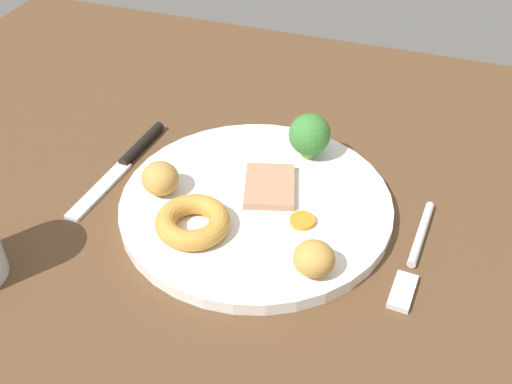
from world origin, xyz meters
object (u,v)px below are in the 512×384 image
Objects in this scene: carrot_coin_front at (303,221)px; fork at (414,256)px; dinner_plate at (256,204)px; roast_potato_left at (314,259)px; roast_potato_right at (160,178)px; meat_slice_main at (270,186)px; knife at (127,160)px; yorkshire_pudding at (193,222)px; broccoli_floret at (314,136)px.

fork is (-11.32, -0.03, -1.26)cm from carrot_coin_front.
carrot_coin_front reaches higher than dinner_plate.
dinner_plate is at bearing -43.29° from roast_potato_left.
roast_potato_right is at bearing -17.64° from roast_potato_left.
roast_potato_right is 1.61× the size of carrot_coin_front.
meat_slice_main is 12.57cm from roast_potato_left.
knife is (25.32, -10.66, -2.54)cm from roast_potato_left.
yorkshire_pudding is (4.34, 6.46, 1.75)cm from dinner_plate.
roast_potato_right is at bearing 0.66° from carrot_coin_front.
knife is at bearing -9.32° from dinner_plate.
yorkshire_pudding reaches higher than meat_slice_main.
dinner_plate is at bearing -168.43° from roast_potato_right.
knife is at bearing -34.73° from roast_potato_right.
yorkshire_pudding is 15.76cm from knife.
roast_potato_left is 19.26cm from roast_potato_right.
meat_slice_main is 2.75× the size of carrot_coin_front.
roast_potato_left is at bearing 105.54° from broccoli_floret.
meat_slice_main reaches higher than fork.
yorkshire_pudding is 7.20cm from roast_potato_right.
carrot_coin_front reaches higher than knife.
carrot_coin_front is at bearing -85.90° from fork.
roast_potato_left is 0.73× the size of broccoli_floret.
yorkshire_pudding is 1.41× the size of broccoli_floret.
carrot_coin_front is 11.74cm from broccoli_floret.
fork is (-26.93, -0.21, -2.74)cm from roast_potato_right.
broccoli_floret is at bearing -139.81° from roast_potato_right.
roast_potato_right reaches higher than fork.
broccoli_floret reaches higher than meat_slice_main.
roast_potato_left is at bearing -50.88° from fork.
meat_slice_main reaches higher than carrot_coin_front.
dinner_plate is 17.18cm from knife.
roast_potato_left is 0.21× the size of knife.
broccoli_floret reaches higher than yorkshire_pudding.
dinner_plate is 10.48cm from roast_potato_right.
dinner_plate reaches higher than knife.
yorkshire_pudding is 17.81cm from broccoli_floret.
yorkshire_pudding is 2.89× the size of carrot_coin_front.
meat_slice_main reaches higher than dinner_plate.
carrot_coin_front is 0.49× the size of broccoli_floret.
meat_slice_main is 1.71× the size of roast_potato_right.
roast_potato_left is 27.59cm from knife.
roast_potato_left reaches higher than meat_slice_main.
broccoli_floret is (-3.56, -9.40, 3.53)cm from dinner_plate.
roast_potato_right is (5.65, -4.42, 0.69)cm from yorkshire_pudding.
meat_slice_main is at bearing -52.93° from roast_potato_left.
dinner_plate is 10.65cm from broccoli_floret.
yorkshire_pudding is at bearing 56.12° from dinner_plate.
carrot_coin_front is (-9.96, -4.60, -0.80)cm from yorkshire_pudding.
broccoli_floret is at bearing 111.82° from knife.
dinner_plate is 5.44× the size of broccoli_floret.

